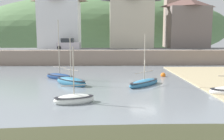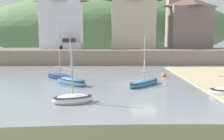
% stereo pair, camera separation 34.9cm
% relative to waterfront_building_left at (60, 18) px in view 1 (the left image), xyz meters
% --- Properties ---
extents(ground, '(48.00, 41.00, 0.61)m').
position_rel_waterfront_building_left_xyz_m(ground, '(14.23, -34.76, -8.10)').
color(ground, gray).
extents(quay_seawall, '(48.00, 9.40, 2.40)m').
position_rel_waterfront_building_left_xyz_m(quay_seawall, '(12.83, -7.70, -6.91)').
color(quay_seawall, gray).
rests_on(quay_seawall, ground).
extents(hillside_backdrop, '(80.00, 44.00, 20.33)m').
position_rel_waterfront_building_left_xyz_m(hillside_backdrop, '(8.25, 30.00, -1.15)').
color(hillside_backdrop, '#577B4C').
rests_on(hillside_backdrop, ground).
extents(waterfront_building_left, '(8.05, 5.52, 11.54)m').
position_rel_waterfront_building_left_xyz_m(waterfront_building_left, '(0.00, 0.00, 0.00)').
color(waterfront_building_left, white).
rests_on(waterfront_building_left, ground).
extents(waterfront_building_centre, '(8.63, 5.60, 11.34)m').
position_rel_waterfront_building_left_xyz_m(waterfront_building_centre, '(14.05, 0.00, -0.11)').
color(waterfront_building_centre, beige).
rests_on(waterfront_building_centre, ground).
extents(waterfront_building_right, '(8.00, 5.60, 9.81)m').
position_rel_waterfront_building_left_xyz_m(waterfront_building_right, '(25.30, 0.00, -0.89)').
color(waterfront_building_right, slate).
rests_on(waterfront_building_right, ground).
extents(church_with_spire, '(3.00, 3.00, 15.43)m').
position_rel_waterfront_building_left_xyz_m(church_with_spire, '(23.11, 4.00, 2.09)').
color(church_with_spire, gray).
rests_on(church_with_spire, ground).
extents(sailboat_blue_trim, '(3.85, 3.50, 4.83)m').
position_rel_waterfront_building_left_xyz_m(sailboat_blue_trim, '(5.71, -24.75, -7.95)').
color(sailboat_blue_trim, teal).
rests_on(sailboat_blue_trim, ground).
extents(sailboat_tall_mast, '(3.89, 3.92, 5.09)m').
position_rel_waterfront_building_left_xyz_m(sailboat_tall_mast, '(12.86, -25.29, -7.99)').
color(sailboat_tall_mast, teal).
rests_on(sailboat_tall_mast, ground).
extents(motorboat_with_cabin, '(3.81, 2.90, 6.71)m').
position_rel_waterfront_building_left_xyz_m(motorboat_with_cabin, '(3.97, -21.54, -7.97)').
color(motorboat_with_cabin, navy).
rests_on(motorboat_with_cabin, ground).
extents(sailboat_white_hull, '(3.16, 2.02, 4.26)m').
position_rel_waterfront_building_left_xyz_m(sailboat_white_hull, '(6.87, -31.17, -7.99)').
color(sailboat_white_hull, white).
rests_on(sailboat_white_hull, ground).
extents(parked_car_near_slipway, '(4.21, 1.99, 1.95)m').
position_rel_waterfront_building_left_xyz_m(parked_car_near_slipway, '(2.35, -4.50, -5.06)').
color(parked_car_near_slipway, '#BAB3C0').
rests_on(parked_car_near_slipway, ground).
extents(mooring_buoy, '(0.59, 0.59, 0.59)m').
position_rel_waterfront_building_left_xyz_m(mooring_buoy, '(15.93, -20.14, -8.09)').
color(mooring_buoy, orange).
rests_on(mooring_buoy, ground).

